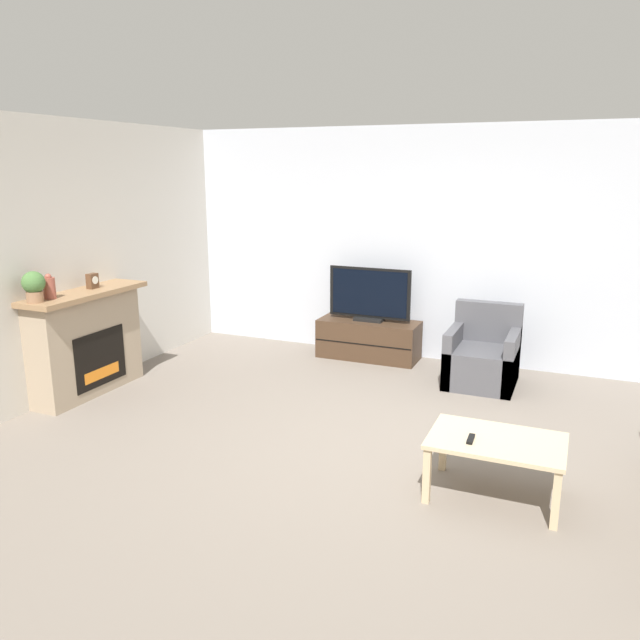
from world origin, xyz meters
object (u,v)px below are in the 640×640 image
Objects in this scene: mantel_vase_left at (49,287)px; mantel_clock at (92,281)px; potted_plant at (34,285)px; tv at (369,296)px; coffee_table at (496,447)px; tv_stand at (369,339)px; remote at (471,439)px; fireplace at (86,341)px; armchair at (483,358)px.

mantel_vase_left reaches higher than mantel_clock.
potted_plant is (-0.00, -0.72, 0.08)m from mantel_clock.
mantel_clock is at bearing -136.45° from tv.
mantel_vase_left is 0.18m from potted_plant.
mantel_vase_left is at bearing 178.46° from coffee_table.
tv_stand is 7.89× the size of remote.
tv_stand reaches higher than remote.
mantel_vase_left is at bearing 90.00° from potted_plant.
mantel_vase_left is at bearing -129.82° from tv_stand.
potted_plant reaches higher than mantel_vase_left.
fireplace is 9.12× the size of mantel_clock.
mantel_clock is 0.15× the size of tv.
mantel_vase_left is 4.34m from armchair.
tv_stand is (2.21, 2.10, -0.90)m from mantel_clock.
armchair is at bearing 26.95° from fireplace.
mantel_vase_left is 1.56× the size of mantel_clock.
fireplace is 9.07× the size of remote.
mantel_vase_left is 4.13m from coffee_table.
potted_plant is 3.97m from remote.
tv is at bearing 43.55° from mantel_clock.
coffee_table is at bearing -79.18° from armchair.
coffee_table is at bearing 0.88° from potted_plant.
tv_stand is at bearing 164.17° from armchair.
tv_stand is 0.53m from tv.
mantel_clock reaches higher than armchair.
tv_stand is 3.32m from coffee_table.
mantel_clock is at bearing -136.42° from tv_stand.
mantel_clock is 3.07m from tv.
fireplace reaches higher than remote.
potted_plant reaches higher than coffee_table.
fireplace is at bearing 92.32° from mantel_vase_left.
mantel_vase_left is 0.20× the size of tv_stand.
coffee_table is at bearing -1.54° from mantel_vase_left.
mantel_vase_left is 3.96m from remote.
remote is (1.69, -2.84, -0.32)m from tv.
potted_plant reaches higher than mantel_clock.
tv is 1.53m from armchair.
tv is at bearing 119.20° from remote.
mantel_clock is at bearing -154.69° from armchair.
tv_stand is 1.20× the size of tv.
tv is 6.57× the size of remote.
tv is at bearing 50.16° from mantel_vase_left.
mantel_vase_left is 0.26× the size of coffee_table.
tv is at bearing 123.86° from coffee_table.
potted_plant is at bearing -179.12° from coffee_table.
mantel_clock reaches higher than coffee_table.
mantel_clock is at bearing 167.67° from remote.
mantel_clock is 0.18× the size of armchair.
mantel_clock reaches higher than remote.
mantel_vase_left reaches higher than armchair.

